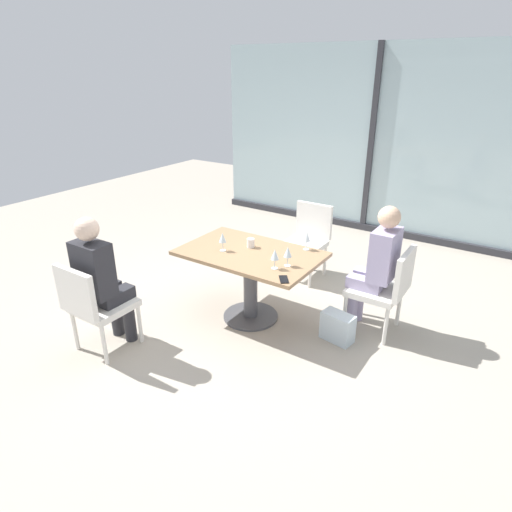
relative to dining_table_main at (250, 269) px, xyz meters
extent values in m
plane|color=#A89E8E|center=(0.00, 0.00, -0.55)|extent=(12.00, 12.00, 0.00)
cube|color=#9FB7BC|center=(0.00, 3.20, 0.80)|extent=(5.08, 0.03, 2.70)
cube|color=#2D2D33|center=(0.00, 3.17, 0.80)|extent=(0.08, 0.06, 2.70)
cube|color=#2D2D33|center=(0.00, 3.17, -0.50)|extent=(5.08, 0.10, 0.10)
cube|color=#997551|center=(0.00, 0.00, 0.16)|extent=(1.34, 0.85, 0.04)
cylinder|color=#4C4C51|center=(0.00, 0.00, -0.20)|extent=(0.14, 0.14, 0.69)
cylinder|color=#4C4C51|center=(0.00, 0.00, -0.54)|extent=(0.56, 0.56, 0.02)
cube|color=silver|center=(1.10, 0.48, -0.13)|extent=(0.46, 0.46, 0.06)
cube|color=silver|center=(1.35, 0.48, 0.11)|extent=(0.05, 0.46, 0.42)
cylinder|color=silver|center=(0.90, 0.68, -0.35)|extent=(0.04, 0.04, 0.39)
cylinder|color=silver|center=(0.90, 0.28, -0.35)|extent=(0.04, 0.04, 0.39)
cylinder|color=silver|center=(1.30, 0.68, -0.35)|extent=(0.04, 0.04, 0.39)
cylinder|color=silver|center=(1.30, 0.28, -0.35)|extent=(0.04, 0.04, 0.39)
cube|color=silver|center=(-0.81, -1.13, -0.13)|extent=(0.46, 0.46, 0.06)
cube|color=silver|center=(-0.81, -1.38, 0.11)|extent=(0.46, 0.05, 0.42)
cylinder|color=silver|center=(-0.61, -0.93, -0.35)|extent=(0.04, 0.04, 0.39)
cylinder|color=silver|center=(-1.01, -0.93, -0.35)|extent=(0.04, 0.04, 0.39)
cylinder|color=silver|center=(-0.61, -1.33, -0.35)|extent=(0.04, 0.04, 0.39)
cylinder|color=silver|center=(-1.01, -1.33, -0.35)|extent=(0.04, 0.04, 0.39)
cube|color=silver|center=(0.00, 1.13, -0.13)|extent=(0.46, 0.46, 0.06)
cube|color=silver|center=(0.00, 1.38, 0.11)|extent=(0.46, 0.05, 0.42)
cylinder|color=silver|center=(-0.20, 0.93, -0.35)|extent=(0.04, 0.04, 0.39)
cylinder|color=silver|center=(0.20, 0.93, -0.35)|extent=(0.04, 0.04, 0.39)
cylinder|color=silver|center=(-0.20, 1.33, -0.35)|extent=(0.04, 0.04, 0.39)
cylinder|color=silver|center=(0.20, 1.33, -0.35)|extent=(0.04, 0.04, 0.39)
cylinder|color=#9E93B7|center=(0.92, 0.57, -0.32)|extent=(0.11, 0.11, 0.45)
cube|color=#9E93B7|center=(1.02, 0.57, -0.04)|extent=(0.32, 0.13, 0.11)
cylinder|color=#9E93B7|center=(0.92, 0.39, -0.32)|extent=(0.11, 0.11, 0.45)
cube|color=#9E93B7|center=(1.02, 0.39, -0.04)|extent=(0.32, 0.13, 0.11)
cube|color=#9E93B7|center=(1.15, 0.48, 0.25)|extent=(0.20, 0.34, 0.48)
sphere|color=#D8AD8C|center=(1.15, 0.48, 0.61)|extent=(0.20, 0.20, 0.20)
cylinder|color=#28282D|center=(-0.72, -0.95, -0.32)|extent=(0.11, 0.11, 0.45)
cube|color=#28282D|center=(-0.72, -1.05, -0.04)|extent=(0.13, 0.32, 0.11)
cylinder|color=#28282D|center=(-0.90, -0.95, -0.32)|extent=(0.11, 0.11, 0.45)
cube|color=#28282D|center=(-0.90, -1.05, -0.04)|extent=(0.13, 0.32, 0.11)
cube|color=#28282D|center=(-0.81, -1.18, 0.25)|extent=(0.34, 0.20, 0.48)
sphere|color=beige|center=(-0.81, -1.18, 0.61)|extent=(0.20, 0.20, 0.20)
cylinder|color=silver|center=(0.46, -0.08, 0.19)|extent=(0.06, 0.06, 0.00)
cylinder|color=silver|center=(0.46, -0.08, 0.23)|extent=(0.01, 0.01, 0.08)
cone|color=silver|center=(0.46, -0.08, 0.32)|extent=(0.07, 0.07, 0.09)
cylinder|color=silver|center=(0.39, -0.19, 0.19)|extent=(0.06, 0.06, 0.00)
cylinder|color=silver|center=(0.39, -0.19, 0.23)|extent=(0.01, 0.01, 0.08)
cone|color=silver|center=(0.39, -0.19, 0.32)|extent=(0.07, 0.07, 0.09)
cylinder|color=silver|center=(-0.24, -0.12, 0.19)|extent=(0.06, 0.06, 0.00)
cylinder|color=silver|center=(-0.24, -0.12, 0.23)|extent=(0.01, 0.01, 0.08)
cone|color=silver|center=(-0.24, -0.12, 0.32)|extent=(0.07, 0.07, 0.09)
cylinder|color=silver|center=(0.42, 0.35, 0.19)|extent=(0.06, 0.06, 0.00)
cylinder|color=silver|center=(0.42, 0.35, 0.23)|extent=(0.01, 0.01, 0.08)
cone|color=silver|center=(0.42, 0.35, 0.32)|extent=(0.07, 0.07, 0.09)
cylinder|color=white|center=(-0.06, 0.10, 0.23)|extent=(0.08, 0.08, 0.09)
cube|color=black|center=(0.57, -0.34, 0.19)|extent=(0.14, 0.16, 0.01)
cube|color=silver|center=(0.91, 0.11, -0.41)|extent=(0.32, 0.21, 0.28)
camera|label=1|loc=(2.18, -3.19, 1.83)|focal=30.54mm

